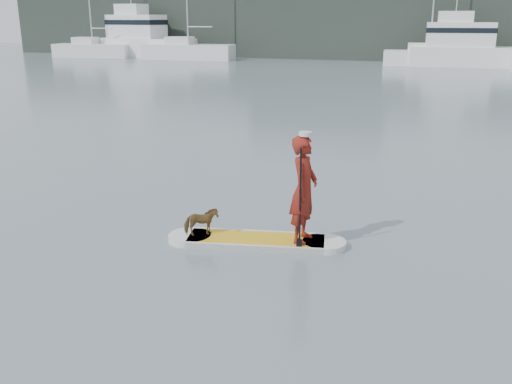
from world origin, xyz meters
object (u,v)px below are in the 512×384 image
(paddler, at_px, (304,189))
(motor_yacht_a, at_px, (466,46))
(paddleboard, at_px, (256,241))
(sailboat_b, at_px, (188,50))
(sailboat_d, at_px, (428,56))
(motor_yacht_b, at_px, (141,38))
(sailboat_a, at_px, (92,49))
(dog, at_px, (201,222))

(paddler, relative_size, motor_yacht_a, 0.19)
(paddleboard, distance_m, motor_yacht_a, 43.14)
(paddleboard, xyz_separation_m, sailboat_b, (-22.68, 42.23, 0.86))
(sailboat_b, relative_size, sailboat_d, 1.19)
(motor_yacht_a, bearing_deg, motor_yacht_b, 173.02)
(sailboat_a, bearing_deg, paddleboard, -61.11)
(paddler, height_order, motor_yacht_b, motor_yacht_b)
(sailboat_a, bearing_deg, dog, -62.11)
(dog, bearing_deg, sailboat_a, 1.92)
(paddleboard, bearing_deg, motor_yacht_b, 110.47)
(sailboat_a, bearing_deg, sailboat_b, -6.84)
(paddler, xyz_separation_m, motor_yacht_b, (-29.66, 43.73, 0.88))
(paddler, distance_m, motor_yacht_a, 42.88)
(sailboat_a, height_order, sailboat_b, sailboat_b)
(dog, height_order, sailboat_a, sailboat_a)
(paddleboard, relative_size, sailboat_d, 0.29)
(sailboat_a, xyz_separation_m, motor_yacht_a, (36.21, 1.33, 0.86))
(paddler, distance_m, sailboat_b, 48.17)
(motor_yacht_b, bearing_deg, paddler, -47.55)
(paddler, height_order, sailboat_a, sailboat_a)
(paddleboard, xyz_separation_m, motor_yacht_b, (-28.83, 43.92, 1.90))
(paddleboard, distance_m, motor_yacht_b, 52.56)
(motor_yacht_a, bearing_deg, sailboat_a, 176.75)
(sailboat_b, distance_m, motor_yacht_b, 6.46)
(sailboat_d, xyz_separation_m, motor_yacht_b, (-28.76, 1.25, 1.17))
(sailboat_b, bearing_deg, paddleboard, -67.97)
(dog, xyz_separation_m, sailboat_b, (-21.68, 42.46, 0.53))
(sailboat_b, relative_size, motor_yacht_a, 1.31)
(sailboat_a, distance_m, sailboat_d, 33.31)
(paddleboard, distance_m, paddler, 1.33)
(dog, bearing_deg, sailboat_d, -37.00)
(paddleboard, relative_size, sailboat_a, 0.28)
(dog, distance_m, sailboat_b, 47.68)
(paddler, height_order, motor_yacht_a, motor_yacht_a)
(motor_yacht_a, bearing_deg, paddler, -98.06)
(paddleboard, height_order, motor_yacht_b, motor_yacht_b)
(sailboat_a, bearing_deg, motor_yacht_a, -7.68)
(sailboat_a, distance_m, motor_yacht_b, 5.18)
(sailboat_b, bearing_deg, paddler, -66.99)
(dog, bearing_deg, motor_yacht_b, -3.52)
(paddleboard, relative_size, dog, 5.22)
(dog, bearing_deg, paddler, -112.94)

